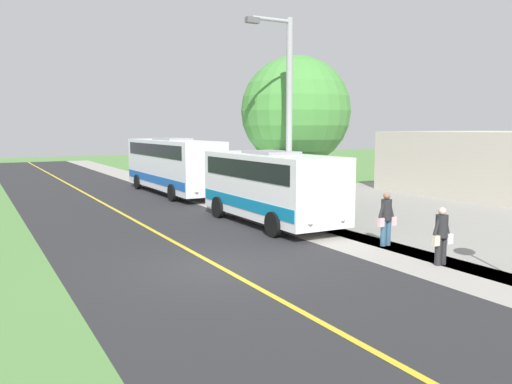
{
  "coord_description": "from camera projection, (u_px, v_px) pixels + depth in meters",
  "views": [
    {
      "loc": [
        5.83,
        12.52,
        3.77
      ],
      "look_at": [
        -3.5,
        -4.22,
        1.4
      ],
      "focal_mm": 36.33,
      "sensor_mm": 36.0,
      "label": 1
    }
  ],
  "objects": [
    {
      "name": "street_light_pole",
      "position": [
        286.0,
        113.0,
        19.69
      ],
      "size": [
        1.97,
        0.24,
        7.87
      ],
      "color": "#9E9EA3",
      "rests_on": "ground"
    },
    {
      "name": "pedestrian_with_bags",
      "position": [
        441.0,
        234.0,
        14.25
      ],
      "size": [
        0.72,
        0.34,
        1.62
      ],
      "color": "#262628",
      "rests_on": "ground"
    },
    {
      "name": "road_centre_line",
      "position": [
        219.0,
        267.0,
        14.13
      ],
      "size": [
        0.16,
        100.0,
        0.0
      ],
      "primitive_type": "cube",
      "color": "gold",
      "rests_on": "ground"
    },
    {
      "name": "pedestrian_waiting",
      "position": [
        386.0,
        217.0,
        16.58
      ],
      "size": [
        0.72,
        0.34,
        1.74
      ],
      "color": "#335972",
      "rests_on": "ground"
    },
    {
      "name": "shuttle_bus_front",
      "position": [
        271.0,
        184.0,
        20.33
      ],
      "size": [
        2.69,
        7.4,
        2.88
      ],
      "color": "white",
      "rests_on": "ground"
    },
    {
      "name": "road_surface",
      "position": [
        219.0,
        267.0,
        14.13
      ],
      "size": [
        8.0,
        100.0,
        0.01
      ],
      "primitive_type": "cube",
      "color": "#28282B",
      "rests_on": "ground"
    },
    {
      "name": "tree_curbside",
      "position": [
        296.0,
        112.0,
        23.63
      ],
      "size": [
        5.01,
        5.01,
        7.04
      ],
      "color": "#4C3826",
      "rests_on": "ground"
    },
    {
      "name": "transit_bus_rear",
      "position": [
        172.0,
        163.0,
        29.8
      ],
      "size": [
        2.57,
        10.17,
        3.21
      ],
      "color": "white",
      "rests_on": "ground"
    },
    {
      "name": "sidewalk",
      "position": [
        366.0,
        246.0,
        16.65
      ],
      "size": [
        2.4,
        100.0,
        0.01
      ],
      "primitive_type": "cube",
      "color": "#9E9991",
      "rests_on": "ground"
    },
    {
      "name": "ground_plane",
      "position": [
        219.0,
        267.0,
        14.13
      ],
      "size": [
        120.0,
        120.0,
        0.0
      ],
      "primitive_type": "plane",
      "color": "#548442"
    }
  ]
}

